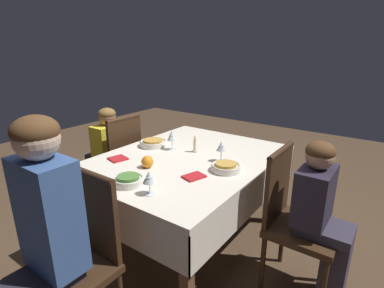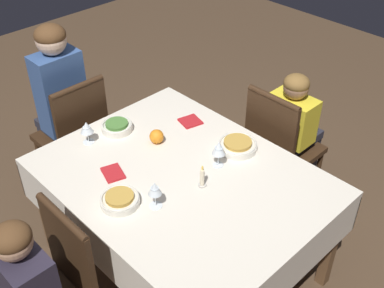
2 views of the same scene
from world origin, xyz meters
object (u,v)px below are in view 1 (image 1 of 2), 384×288
object	(u,v)px
person_child_dark	(323,217)
bowl_west	(128,180)
napkin_red_folded	(194,176)
wine_glass_north	(172,136)
chair_west	(77,254)
dining_table	(186,167)
person_adult_denim	(42,236)
orange_fruit	(147,162)
bowl_south	(226,167)
bowl_north	(153,143)
chair_north	(118,159)
candle_centerpiece	(195,146)
person_child_yellow	(106,152)
chair_south	(294,215)
wine_glass_west	(149,178)
wine_glass_south	(221,147)
napkin_spare_side	(118,159)

from	to	relation	value
person_child_dark	bowl_west	world-z (taller)	person_child_dark
napkin_red_folded	wine_glass_north	bearing A→B (deg)	53.28
chair_west	napkin_red_folded	size ratio (longest dim) A/B	5.89
dining_table	bowl_west	xyz separation A→B (m)	(-0.58, 0.01, 0.11)
person_adult_denim	dining_table	bearing A→B (deg)	92.50
dining_table	person_adult_denim	world-z (taller)	person_adult_denim
wine_glass_north	orange_fruit	xyz separation A→B (m)	(-0.39, -0.10, -0.07)
bowl_south	bowl_north	bearing A→B (deg)	81.97
dining_table	napkin_red_folded	bearing A→B (deg)	-135.48
bowl_north	orange_fruit	distance (m)	0.47
person_child_dark	bowl_north	world-z (taller)	person_child_dark
bowl_north	wine_glass_north	bearing A→B (deg)	-82.53
chair_west	orange_fruit	world-z (taller)	chair_west
person_child_dark	bowl_south	bearing A→B (deg)	95.86
chair_north	candle_centerpiece	world-z (taller)	chair_north
orange_fruit	person_child_yellow	bearing A→B (deg)	68.61
person_child_yellow	chair_south	bearing A→B (deg)	89.15
bowl_west	chair_west	bearing A→B (deg)	-172.48
bowl_west	chair_south	bearing A→B (deg)	-54.86
napkin_red_folded	wine_glass_west	bearing A→B (deg)	167.87
chair_west	wine_glass_west	world-z (taller)	chair_west
chair_south	napkin_red_folded	size ratio (longest dim) A/B	5.89
dining_table	bowl_south	size ratio (longest dim) A/B	7.56
dining_table	wine_glass_west	distance (m)	0.65
person_child_dark	candle_centerpiece	world-z (taller)	person_child_dark
bowl_north	bowl_south	distance (m)	0.76
chair_west	wine_glass_south	distance (m)	1.15
chair_west	orange_fruit	distance (m)	0.74
person_child_yellow	bowl_north	size ratio (longest dim) A/B	4.42
person_child_dark	bowl_north	xyz separation A→B (m)	(0.04, 1.38, 0.19)
chair_south	wine_glass_north	xyz separation A→B (m)	(0.07, 1.03, 0.32)
bowl_west	napkin_red_folded	size ratio (longest dim) A/B	1.18
napkin_red_folded	bowl_west	bearing A→B (deg)	139.70
person_child_dark	person_child_yellow	bearing A→B (deg)	89.22
bowl_north	wine_glass_south	size ratio (longest dim) A/B	1.46
wine_glass_west	candle_centerpiece	size ratio (longest dim) A/B	1.05
bowl_west	wine_glass_west	distance (m)	0.21
bowl_north	napkin_red_folded	bearing A→B (deg)	-116.20
wine_glass_south	person_child_yellow	bearing A→B (deg)	92.00
person_child_dark	orange_fruit	size ratio (longest dim) A/B	12.11
person_adult_denim	bowl_north	bearing A→B (deg)	109.89
chair_south	wine_glass_north	bearing A→B (deg)	86.27
bowl_north	wine_glass_south	distance (m)	0.65
wine_glass_south	napkin_red_folded	world-z (taller)	wine_glass_south
orange_fruit	napkin_red_folded	distance (m)	0.36
wine_glass_west	orange_fruit	xyz separation A→B (m)	(0.28, 0.28, -0.06)
person_child_dark	orange_fruit	bearing A→B (deg)	106.64
wine_glass_west	napkin_spare_side	bearing A→B (deg)	65.18
person_child_yellow	wine_glass_south	world-z (taller)	person_child_yellow
bowl_south	napkin_spare_side	world-z (taller)	bowl_south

